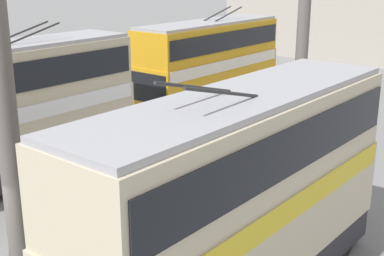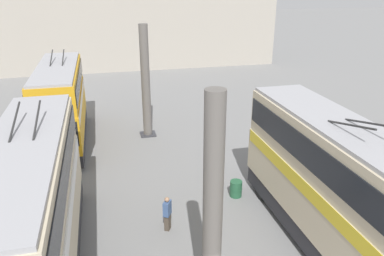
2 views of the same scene
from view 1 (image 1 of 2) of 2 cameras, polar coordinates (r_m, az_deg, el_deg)
The scene contains 7 objects.
support_column_near at distance 13.97m, azimuth -18.95°, elevation -1.55°, with size 1.02×1.02×7.30m.
support_column_far at distance 24.94m, azimuth 11.57°, elevation 7.00°, with size 1.02×1.02×7.30m.
bus_left_near at distance 12.10m, azimuth 5.27°, elevation -6.60°, with size 9.57×2.54×5.77m.
bus_right_mid at distance 19.98m, azimuth -19.72°, elevation 2.01°, with size 10.56×2.54×5.73m.
bus_right_far at distance 27.90m, azimuth 1.83°, elevation 6.92°, with size 9.20×2.54×5.59m.
person_aisle_midway at distance 17.87m, azimuth -6.84°, elevation -5.92°, with size 0.48×0.42×1.56m.
oil_drum at distance 17.15m, azimuth 6.29°, elevation -8.44°, with size 0.61×0.61×0.81m.
Camera 1 is at (-5.21, -11.44, 7.79)m, focal length 50.00 mm.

